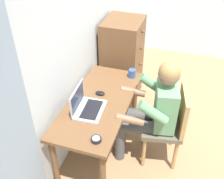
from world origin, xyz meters
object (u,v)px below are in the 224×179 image
at_px(laptop, 86,106).
at_px(computer_mouse, 100,93).
at_px(desk, 100,110).
at_px(coffee_mug, 132,73).
at_px(person_seated, 152,107).
at_px(desk_clock, 96,139).
at_px(dresser, 122,61).
at_px(chair, 169,123).

distance_m(laptop, computer_mouse, 0.28).
height_order(desk, coffee_mug, coffee_mug).
bearing_deg(coffee_mug, laptop, 158.61).
bearing_deg(desk, coffee_mug, -20.35).
bearing_deg(laptop, person_seated, -64.44).
distance_m(desk_clock, coffee_mug, 1.03).
bearing_deg(person_seated, dresser, 31.29).
relative_size(desk, coffee_mug, 10.61).
bearing_deg(desk_clock, chair, -39.61).
relative_size(dresser, laptop, 3.20).
bearing_deg(computer_mouse, dresser, 0.65).
relative_size(laptop, computer_mouse, 3.56).
height_order(dresser, coffee_mug, dresser).
height_order(desk, laptop, laptop).
relative_size(laptop, desk_clock, 3.96).
distance_m(chair, computer_mouse, 0.76).
relative_size(person_seated, desk_clock, 13.34).
relative_size(desk, desk_clock, 14.15).
bearing_deg(dresser, person_seated, -148.71).
distance_m(desk, person_seated, 0.53).
xyz_separation_m(computer_mouse, coffee_mug, (0.42, -0.23, 0.03)).
relative_size(desk, person_seated, 1.06).
bearing_deg(desk, chair, -77.63).
xyz_separation_m(chair, desk_clock, (-0.65, 0.54, 0.24)).
distance_m(computer_mouse, coffee_mug, 0.48).
bearing_deg(chair, desk_clock, 140.39).
relative_size(dresser, coffee_mug, 9.51).
bearing_deg(coffee_mug, computer_mouse, 151.38).
bearing_deg(person_seated, laptop, 115.56).
bearing_deg(laptop, chair, -67.92).
relative_size(desk, chair, 1.44).
relative_size(chair, computer_mouse, 8.83).
xyz_separation_m(desk, coffee_mug, (0.53, -0.20, 0.15)).
bearing_deg(coffee_mug, dresser, 25.80).
distance_m(desk, computer_mouse, 0.17).
bearing_deg(coffee_mug, desk, 159.65).
height_order(desk, desk_clock, desk_clock).
height_order(chair, person_seated, person_seated).
distance_m(desk, dresser, 1.08).
bearing_deg(laptop, desk_clock, -146.12).
bearing_deg(chair, dresser, 39.41).
bearing_deg(desk, computer_mouse, 15.68).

